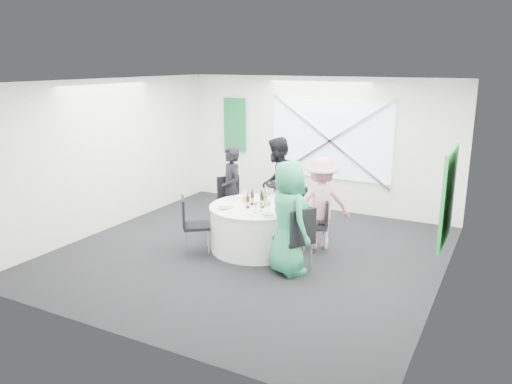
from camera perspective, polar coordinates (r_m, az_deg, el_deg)
The scene contains 50 objects.
floor at distance 8.40m, azimuth -0.64°, elevation -6.92°, with size 6.00×6.00×0.00m, color black.
ceiling at distance 7.82m, azimuth -0.70°, elevation 12.53°, with size 6.00×6.00×0.00m, color silver.
wall_back at distance 10.68m, azimuth 7.06°, elevation 5.47°, with size 6.00×6.00×0.00m, color silver.
wall_front at distance 5.63m, azimuth -15.40°, elevation -3.40°, with size 6.00×6.00×0.00m, color silver.
wall_left at distance 9.76m, azimuth -16.39°, elevation 4.10°, with size 6.00×6.00×0.00m, color silver.
wall_right at distance 7.11m, azimuth 21.11°, elevation -0.12°, with size 6.00×6.00×0.00m, color silver.
window_panel at distance 10.53m, azimuth 8.53°, elevation 5.83°, with size 2.60×0.03×1.60m, color white.
window_brace_a at distance 10.49m, azimuth 8.45°, elevation 5.80°, with size 0.05×0.05×3.16m, color silver.
window_brace_b at distance 10.49m, azimuth 8.45°, elevation 5.80°, with size 0.05×0.05×3.16m, color silver.
green_banner at distance 11.45m, azimuth -2.46°, elevation 7.70°, with size 0.55×0.04×1.20m, color #146433.
green_sign at distance 7.74m, azimuth 21.10°, elevation -0.49°, with size 0.05×1.20×1.40m, color #198E30.
banquet_table at distance 8.44m, azimuth 0.00°, elevation -4.07°, with size 1.56×1.56×0.76m.
chair_back at distance 9.34m, azimuth 4.54°, elevation -1.52°, with size 0.44×0.45×0.84m.
chair_back_left at distance 9.30m, azimuth -2.88°, elevation -0.85°, with size 0.65×0.65×1.02m.
chair_back_right at distance 8.39m, azimuth 7.27°, elevation -3.33°, with size 0.53×0.53×0.88m.
chair_front_right at distance 7.44m, azimuth 4.81°, elevation -4.92°, with size 0.64×0.64×1.02m.
chair_front_left at distance 8.28m, azimuth -7.45°, elevation -3.28°, with size 0.61×0.61×0.95m.
person_man_back_left at distance 9.25m, azimuth -2.88°, elevation 0.30°, with size 0.58×0.38×1.59m, color black.
person_man_back at distance 9.32m, azimuth 2.38°, elevation 0.93°, with size 0.85×0.47×1.76m, color black.
person_woman_pink at distance 8.44m, azimuth 7.42°, elevation -1.28°, with size 1.02×0.47×1.58m, color pink.
person_woman_green at distance 7.39m, azimuth 3.72°, elevation -2.95°, with size 0.84×0.55×1.72m, color #2A9B65.
plate_back at distance 8.78m, azimuth 1.98°, elevation -0.69°, with size 0.28×0.28×0.01m.
plate_back_left at distance 8.78m, azimuth -2.47°, elevation -0.69°, with size 0.27×0.27×0.01m.
plate_back_right at distance 8.38m, azimuth 4.10°, elevation -1.41°, with size 0.27×0.27×0.04m.
plate_front_right at distance 7.80m, azimuth 1.42°, elevation -2.61°, with size 0.28×0.28×0.04m.
plate_front_left at distance 8.28m, azimuth -3.47°, elevation -1.66°, with size 0.27×0.27×0.01m.
napkin at distance 8.16m, azimuth -3.67°, elevation -1.66°, with size 0.19×0.13×0.05m, color white.
beer_bottle_a at distance 8.35m, azimuth -0.43°, elevation -0.79°, with size 0.06×0.06×0.28m.
beer_bottle_b at distance 8.37m, azimuth 0.62°, elevation -0.86°, with size 0.06×0.06×0.24m.
beer_bottle_c at distance 8.17m, azimuth 0.69°, elevation -1.16°, with size 0.06×0.06×0.27m.
beer_bottle_d at distance 8.17m, azimuth -0.93°, elevation -1.20°, with size 0.06×0.06×0.26m.
green_water_bottle at distance 8.26m, azimuth 1.08°, elevation -0.85°, with size 0.08×0.08×0.31m.
clear_water_bottle at distance 8.40m, azimuth -1.32°, elevation -0.69°, with size 0.08×0.08×0.28m.
wine_glass_a at distance 8.63m, azimuth 1.19°, elevation -0.14°, with size 0.07×0.07×0.17m.
wine_glass_b at distance 7.93m, azimuth -0.09°, elevation -1.50°, with size 0.07×0.07×0.17m.
wine_glass_c at distance 7.97m, azimuth 1.48°, elevation -1.41°, with size 0.07×0.07×0.17m.
wine_glass_d at distance 8.21m, azimuth 2.89°, elevation -0.95°, with size 0.07×0.07×0.17m.
wine_glass_e at distance 7.97m, azimuth 0.59°, elevation -1.40°, with size 0.07×0.07×0.17m.
wine_glass_f at distance 8.54m, azimuth 1.56°, elevation -0.30°, with size 0.07×0.07×0.17m.
wine_glass_g at distance 8.42m, azimuth 2.24°, elevation -0.53°, with size 0.07×0.07×0.17m.
fork_a at distance 8.87m, azimuth -0.66°, elevation -0.55°, with size 0.01×0.15×0.01m, color silver.
knife_a at distance 8.69m, azimuth -2.88°, elevation -0.88°, with size 0.01×0.15×0.01m, color silver.
fork_b at distance 8.73m, azimuth 2.65°, elevation -0.82°, with size 0.01×0.15×0.01m, color silver.
knife_b at distance 8.87m, azimuth 0.64°, elevation -0.55°, with size 0.01×0.15×0.01m, color silver.
fork_c at distance 8.21m, azimuth 3.91°, elevation -1.84°, with size 0.01×0.15×0.01m, color silver.
knife_c at distance 8.48m, azimuth 3.78°, elevation -1.31°, with size 0.01×0.15×0.01m, color silver.
fork_d at distance 7.77m, azimuth -0.02°, elevation -2.77°, with size 0.01×0.15×0.01m, color silver.
knife_d at distance 7.90m, azimuth 2.58°, elevation -2.50°, with size 0.01×0.15×0.01m, color silver.
fork_e at distance 8.34m, azimuth -3.96°, elevation -1.58°, with size 0.01×0.15×0.01m, color silver.
knife_e at distance 8.12m, azimuth -3.73°, elevation -2.03°, with size 0.01×0.15×0.01m, color silver.
Camera 1 is at (3.72, -6.86, 3.10)m, focal length 35.00 mm.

